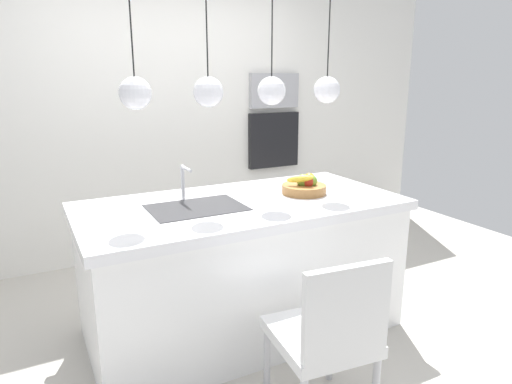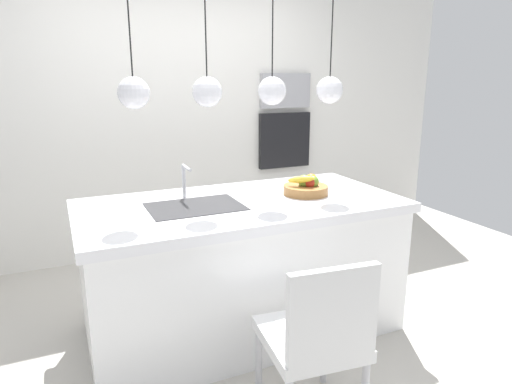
% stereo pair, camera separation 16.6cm
% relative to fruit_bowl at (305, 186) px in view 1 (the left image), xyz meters
% --- Properties ---
extents(floor, '(6.60, 6.60, 0.00)m').
position_rel_fruit_bowl_xyz_m(floor, '(-0.46, 0.01, -0.94)').
color(floor, '#BCB7AD').
rests_on(floor, ground).
extents(back_wall, '(6.00, 0.10, 2.60)m').
position_rel_fruit_bowl_xyz_m(back_wall, '(-0.46, 1.66, 0.36)').
color(back_wall, silver).
rests_on(back_wall, ground).
extents(kitchen_island, '(2.01, 0.99, 0.89)m').
position_rel_fruit_bowl_xyz_m(kitchen_island, '(-0.46, 0.01, -0.49)').
color(kitchen_island, white).
rests_on(kitchen_island, ground).
extents(sink_basin, '(0.56, 0.40, 0.02)m').
position_rel_fruit_bowl_xyz_m(sink_basin, '(-0.76, 0.01, -0.05)').
color(sink_basin, '#2D2D30').
rests_on(sink_basin, kitchen_island).
extents(faucet, '(0.02, 0.17, 0.22)m').
position_rel_fruit_bowl_xyz_m(faucet, '(-0.76, 0.23, 0.09)').
color(faucet, silver).
rests_on(faucet, kitchen_island).
extents(fruit_bowl, '(0.30, 0.30, 0.15)m').
position_rel_fruit_bowl_xyz_m(fruit_bowl, '(0.00, 0.00, 0.00)').
color(fruit_bowl, '#9E6B38').
rests_on(fruit_bowl, kitchen_island).
extents(microwave, '(0.54, 0.08, 0.34)m').
position_rel_fruit_bowl_xyz_m(microwave, '(0.66, 1.59, 0.57)').
color(microwave, '#9E9EA3').
rests_on(microwave, back_wall).
extents(oven, '(0.56, 0.08, 0.56)m').
position_rel_fruit_bowl_xyz_m(oven, '(0.66, 1.59, 0.07)').
color(oven, black).
rests_on(oven, back_wall).
extents(chair_near, '(0.49, 0.51, 0.88)m').
position_rel_fruit_bowl_xyz_m(chair_near, '(-0.48, -0.94, -0.45)').
color(chair_near, silver).
rests_on(chair_near, ground).
extents(pendant_light_left, '(0.17, 0.17, 0.77)m').
position_rel_fruit_bowl_xyz_m(pendant_light_left, '(-1.08, 0.01, 0.63)').
color(pendant_light_left, silver).
extents(pendant_light_center_left, '(0.17, 0.17, 0.77)m').
position_rel_fruit_bowl_xyz_m(pendant_light_center_left, '(-0.67, 0.01, 0.63)').
color(pendant_light_center_left, silver).
extents(pendant_light_center_right, '(0.17, 0.17, 0.77)m').
position_rel_fruit_bowl_xyz_m(pendant_light_center_right, '(-0.25, 0.01, 0.63)').
color(pendant_light_center_right, silver).
extents(pendant_light_right, '(0.17, 0.17, 0.77)m').
position_rel_fruit_bowl_xyz_m(pendant_light_right, '(0.16, 0.01, 0.63)').
color(pendant_light_right, silver).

